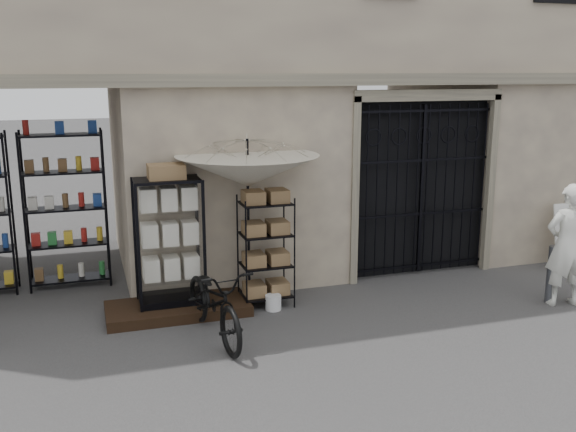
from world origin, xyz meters
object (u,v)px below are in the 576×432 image
object	(u,v)px
steel_bollard	(552,274)
display_cabinet	(169,248)
shopkeeper	(561,304)
wire_rack	(266,252)
bicycle	(215,337)
market_umbrella	(247,162)
easel_sign	(575,238)
white_bucket	(273,302)

from	to	relation	value
steel_bollard	display_cabinet	bearing A→B (deg)	166.15
steel_bollard	shopkeeper	world-z (taller)	steel_bollard
wire_rack	bicycle	xyz separation A→B (m)	(-0.96, -0.95, -0.80)
display_cabinet	bicycle	distance (m)	1.50
wire_rack	market_umbrella	size ratio (longest dim) A/B	0.56
market_umbrella	easel_sign	bearing A→B (deg)	-2.36
shopkeeper	easel_sign	world-z (taller)	easel_sign
bicycle	easel_sign	size ratio (longest dim) A/B	1.70
display_cabinet	steel_bollard	distance (m)	5.63
display_cabinet	bicycle	world-z (taller)	display_cabinet
market_umbrella	steel_bollard	distance (m)	4.80
bicycle	easel_sign	world-z (taller)	easel_sign
bicycle	steel_bollard	bearing A→B (deg)	-10.98
display_cabinet	shopkeeper	bearing A→B (deg)	5.40
wire_rack	steel_bollard	xyz separation A→B (m)	(4.07, -1.21, -0.37)
market_umbrella	shopkeeper	xyz separation A→B (m)	(4.39, -1.50, -2.11)
display_cabinet	wire_rack	world-z (taller)	display_cabinet
market_umbrella	steel_bollard	bearing A→B (deg)	-17.86
bicycle	wire_rack	bearing A→B (deg)	36.71
steel_bollard	market_umbrella	bearing A→B (deg)	162.14
display_cabinet	shopkeeper	distance (m)	5.81
display_cabinet	wire_rack	xyz separation A→B (m)	(1.37, -0.13, -0.15)
white_bucket	steel_bollard	size ratio (longest dim) A/B	0.27
steel_bollard	easel_sign	world-z (taller)	easel_sign
shopkeeper	display_cabinet	bearing A→B (deg)	-6.64
white_bucket	bicycle	bearing A→B (deg)	-144.63
wire_rack	white_bucket	xyz separation A→B (m)	(0.04, -0.24, -0.69)
market_umbrella	bicycle	bearing A→B (deg)	-123.81
wire_rack	easel_sign	size ratio (longest dim) A/B	1.46
bicycle	market_umbrella	bearing A→B (deg)	48.17
white_bucket	steel_bollard	bearing A→B (deg)	-13.53
white_bucket	wire_rack	bearing A→B (deg)	98.70
wire_rack	market_umbrella	bearing A→B (deg)	123.96
white_bucket	display_cabinet	bearing A→B (deg)	165.25
market_umbrella	display_cabinet	bearing A→B (deg)	-178.08
wire_rack	shopkeeper	bearing A→B (deg)	-35.91
wire_rack	white_bucket	world-z (taller)	wire_rack
market_umbrella	white_bucket	distance (m)	2.06
wire_rack	market_umbrella	distance (m)	1.34
white_bucket	shopkeeper	distance (m)	4.28
wire_rack	white_bucket	distance (m)	0.73
steel_bollard	white_bucket	bearing A→B (deg)	166.47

